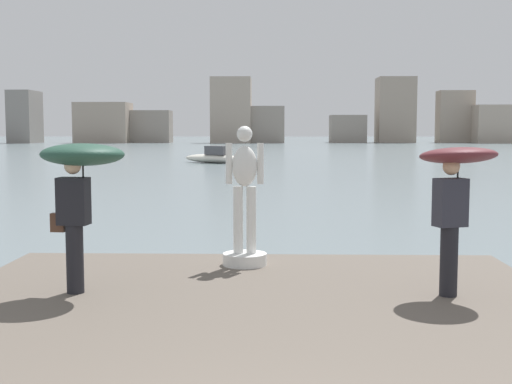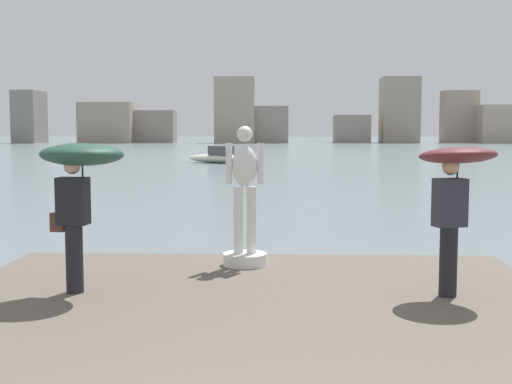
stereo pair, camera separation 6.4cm
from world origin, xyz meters
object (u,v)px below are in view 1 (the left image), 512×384
Objects in this scene: onlooker_left at (80,172)px; onlooker_right at (455,180)px; statue_white_figure at (245,212)px; boat_far at (214,157)px.

onlooker_left is 4.70m from onlooker_right.
statue_white_figure reaches higher than boat_far.
boat_far is (-4.08, 39.85, -0.78)m from statue_white_figure.
onlooker_right is (4.70, 0.00, -0.09)m from onlooker_left.
statue_white_figure reaches higher than onlooker_right.
onlooker_left is at bearing -179.96° from onlooker_right.
onlooker_left is (-2.00, -1.81, 0.72)m from statue_white_figure.
statue_white_figure is at bearing -84.15° from boat_far.
boat_far is (-6.79, 41.66, -1.40)m from onlooker_right.
onlooker_right is 0.37× the size of boat_far.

